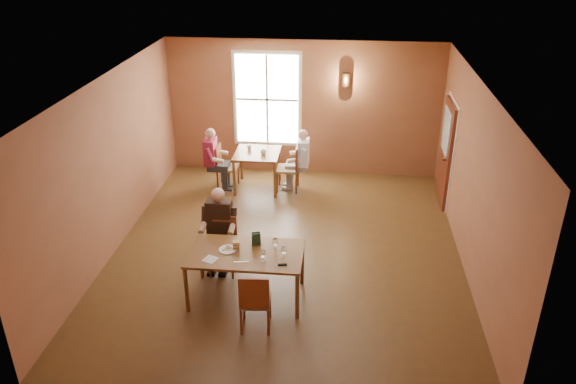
# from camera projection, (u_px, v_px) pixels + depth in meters

# --- Properties ---
(ground) EXTENTS (6.00, 7.00, 0.01)m
(ground) POSITION_uv_depth(u_px,v_px,m) (287.00, 251.00, 9.88)
(ground) COLOR brown
(ground) RESTS_ON ground
(wall_back) EXTENTS (6.00, 0.04, 3.00)m
(wall_back) POSITION_uv_depth(u_px,v_px,m) (304.00, 109.00, 12.35)
(wall_back) COLOR brown
(wall_back) RESTS_ON ground
(wall_front) EXTENTS (6.00, 0.04, 3.00)m
(wall_front) POSITION_uv_depth(u_px,v_px,m) (253.00, 302.00, 6.09)
(wall_front) COLOR brown
(wall_front) RESTS_ON ground
(wall_left) EXTENTS (0.04, 7.00, 3.00)m
(wall_left) POSITION_uv_depth(u_px,v_px,m) (111.00, 165.00, 9.50)
(wall_left) COLOR brown
(wall_left) RESTS_ON ground
(wall_right) EXTENTS (0.04, 7.00, 3.00)m
(wall_right) POSITION_uv_depth(u_px,v_px,m) (474.00, 181.00, 8.94)
(wall_right) COLOR brown
(wall_right) RESTS_ON ground
(ceiling) EXTENTS (6.00, 7.00, 0.04)m
(ceiling) POSITION_uv_depth(u_px,v_px,m) (287.00, 83.00, 8.57)
(ceiling) COLOR white
(ceiling) RESTS_ON wall_back
(window) EXTENTS (1.36, 0.10, 1.96)m
(window) POSITION_uv_depth(u_px,v_px,m) (267.00, 99.00, 12.30)
(window) COLOR white
(window) RESTS_ON wall_back
(door) EXTENTS (0.12, 1.04, 2.10)m
(door) POSITION_uv_depth(u_px,v_px,m) (445.00, 153.00, 11.20)
(door) COLOR maroon
(door) RESTS_ON ground
(wall_sconce) EXTENTS (0.16, 0.16, 0.28)m
(wall_sconce) POSITION_uv_depth(u_px,v_px,m) (346.00, 80.00, 11.87)
(wall_sconce) COLOR brown
(wall_sconce) RESTS_ON wall_back
(main_table) EXTENTS (1.71, 0.96, 0.80)m
(main_table) POSITION_uv_depth(u_px,v_px,m) (246.00, 275.00, 8.49)
(main_table) COLOR brown
(main_table) RESTS_ON ground
(chair_diner_main) EXTENTS (0.41, 0.41, 0.94)m
(chair_diner_main) POSITION_uv_depth(u_px,v_px,m) (223.00, 247.00, 9.09)
(chair_diner_main) COLOR brown
(chair_diner_main) RESTS_ON ground
(diner_main) EXTENTS (0.54, 0.54, 1.35)m
(diner_main) POSITION_uv_depth(u_px,v_px,m) (222.00, 237.00, 8.97)
(diner_main) COLOR black
(diner_main) RESTS_ON ground
(chair_empty) EXTENTS (0.45, 0.45, 0.94)m
(chair_empty) POSITION_uv_depth(u_px,v_px,m) (255.00, 299.00, 7.83)
(chair_empty) COLOR #49250E
(chair_empty) RESTS_ON ground
(plate_food) EXTENTS (0.29, 0.29, 0.03)m
(plate_food) POSITION_uv_depth(u_px,v_px,m) (228.00, 249.00, 8.37)
(plate_food) COLOR white
(plate_food) RESTS_ON main_table
(sandwich) EXTENTS (0.11, 0.11, 0.12)m
(sandwich) POSITION_uv_depth(u_px,v_px,m) (236.00, 246.00, 8.37)
(sandwich) COLOR tan
(sandwich) RESTS_ON main_table
(goblet_a) EXTENTS (0.09, 0.09, 0.20)m
(goblet_a) POSITION_uv_depth(u_px,v_px,m) (275.00, 244.00, 8.34)
(goblet_a) COLOR white
(goblet_a) RESTS_ON main_table
(goblet_b) EXTENTS (0.09, 0.09, 0.20)m
(goblet_b) POSITION_uv_depth(u_px,v_px,m) (284.00, 252.00, 8.15)
(goblet_b) COLOR silver
(goblet_b) RESTS_ON main_table
(goblet_c) EXTENTS (0.10, 0.10, 0.19)m
(goblet_c) POSITION_uv_depth(u_px,v_px,m) (263.00, 256.00, 8.06)
(goblet_c) COLOR white
(goblet_c) RESTS_ON main_table
(menu_stand) EXTENTS (0.14, 0.10, 0.22)m
(menu_stand) POSITION_uv_depth(u_px,v_px,m) (256.00, 239.00, 8.46)
(menu_stand) COLOR #203E25
(menu_stand) RESTS_ON main_table
(knife) EXTENTS (0.22, 0.05, 0.00)m
(knife) POSITION_uv_depth(u_px,v_px,m) (241.00, 262.00, 8.09)
(knife) COLOR silver
(knife) RESTS_ON main_table
(napkin) EXTENTS (0.25, 0.25, 0.01)m
(napkin) POSITION_uv_depth(u_px,v_px,m) (210.00, 259.00, 8.14)
(napkin) COLOR white
(napkin) RESTS_ON main_table
(sunglasses) EXTENTS (0.13, 0.06, 0.02)m
(sunglasses) POSITION_uv_depth(u_px,v_px,m) (282.00, 265.00, 8.01)
(sunglasses) COLOR black
(sunglasses) RESTS_ON main_table
(second_table) EXTENTS (0.94, 0.94, 0.83)m
(second_table) POSITION_uv_depth(u_px,v_px,m) (258.00, 170.00, 12.01)
(second_table) COLOR brown
(second_table) RESTS_ON ground
(chair_diner_white) EXTENTS (0.45, 0.45, 1.01)m
(chair_diner_white) POSITION_uv_depth(u_px,v_px,m) (288.00, 168.00, 11.91)
(chair_diner_white) COLOR #58321E
(chair_diner_white) RESTS_ON ground
(diner_white) EXTENTS (0.52, 0.52, 1.29)m
(diner_white) POSITION_uv_depth(u_px,v_px,m) (289.00, 162.00, 11.84)
(diner_white) COLOR white
(diner_white) RESTS_ON ground
(chair_diner_maroon) EXTENTS (0.42, 0.42, 0.94)m
(chair_diner_maroon) POSITION_uv_depth(u_px,v_px,m) (228.00, 167.00, 12.04)
(chair_diner_maroon) COLOR #3E1F13
(chair_diner_maroon) RESTS_ON ground
(diner_maroon) EXTENTS (0.52, 0.52, 1.31)m
(diner_maroon) POSITION_uv_depth(u_px,v_px,m) (226.00, 159.00, 11.97)
(diner_maroon) COLOR maroon
(diner_maroon) RESTS_ON ground
(cup_a) EXTENTS (0.16, 0.16, 0.10)m
(cup_a) POSITION_uv_depth(u_px,v_px,m) (263.00, 152.00, 11.71)
(cup_a) COLOR white
(cup_a) RESTS_ON second_table
(cup_b) EXTENTS (0.13, 0.13, 0.10)m
(cup_b) POSITION_uv_depth(u_px,v_px,m) (249.00, 148.00, 11.93)
(cup_b) COLOR white
(cup_b) RESTS_ON second_table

